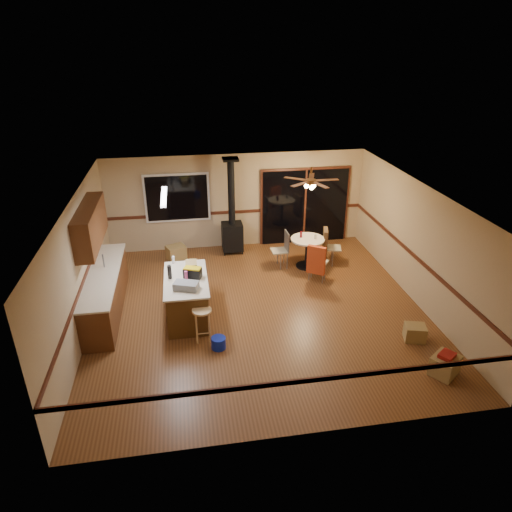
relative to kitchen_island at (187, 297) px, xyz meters
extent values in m
plane|color=brown|center=(1.50, 0.00, -0.45)|extent=(7.00, 7.00, 0.00)
plane|color=silver|center=(1.50, 0.00, 2.15)|extent=(7.00, 7.00, 0.00)
plane|color=tan|center=(1.50, 3.50, 0.85)|extent=(7.00, 0.00, 7.00)
plane|color=tan|center=(1.50, -3.50, 0.85)|extent=(7.00, 0.00, 7.00)
plane|color=tan|center=(-2.00, 0.00, 0.85)|extent=(0.00, 7.00, 7.00)
plane|color=tan|center=(5.00, 0.00, 0.85)|extent=(0.00, 7.00, 7.00)
cube|color=black|center=(-0.10, 3.45, 1.05)|extent=(1.72, 0.10, 1.32)
cube|color=black|center=(3.40, 3.45, 0.60)|extent=(2.52, 0.10, 2.10)
cube|color=#562D15|center=(-1.70, 0.50, -0.02)|extent=(0.60, 3.00, 0.86)
cube|color=beige|center=(-1.70, 0.50, 0.43)|extent=(0.64, 3.04, 0.04)
cube|color=#562D15|center=(-1.83, 0.70, 1.45)|extent=(0.35, 2.00, 0.80)
cube|color=#503114|center=(0.00, 0.00, -0.02)|extent=(0.80, 1.60, 0.86)
cube|color=beige|center=(0.00, 0.00, 0.43)|extent=(0.88, 1.68, 0.04)
cube|color=black|center=(1.30, 3.05, 0.00)|extent=(0.55, 0.50, 0.75)
cylinder|color=black|center=(1.30, 3.05, 1.26)|extent=(0.18, 0.18, 1.77)
cylinder|color=brown|center=(3.07, 1.86, 1.80)|extent=(0.24, 0.24, 0.10)
cylinder|color=brown|center=(3.07, 1.86, 2.07)|extent=(0.05, 0.05, 0.16)
sphere|color=#FFD88C|center=(3.07, 1.86, 1.68)|extent=(0.16, 0.16, 0.16)
cube|color=white|center=(-0.30, 0.30, 2.11)|extent=(0.10, 1.20, 0.04)
cube|color=slate|center=(0.00, -0.44, 0.52)|extent=(0.53, 0.40, 0.14)
cube|color=black|center=(0.15, 0.03, 0.54)|extent=(0.39, 0.30, 0.19)
cube|color=gold|center=(0.15, 0.03, 0.65)|extent=(0.38, 0.29, 0.03)
cube|color=olive|center=(0.13, 0.31, 0.55)|extent=(0.24, 0.32, 0.21)
cylinder|color=black|center=(-0.31, 0.06, 0.59)|extent=(0.08, 0.08, 0.29)
cylinder|color=#D84C8C|center=(0.01, -0.08, 0.55)|extent=(0.07, 0.07, 0.20)
cylinder|color=white|center=(-0.24, 0.72, 0.53)|extent=(0.07, 0.07, 0.18)
cylinder|color=tan|center=(0.27, -0.89, -0.11)|extent=(0.45, 0.45, 0.68)
cylinder|color=#0D23C2|center=(0.54, -1.21, -0.34)|extent=(0.29, 0.29, 0.23)
cylinder|color=black|center=(3.07, 1.86, -0.43)|extent=(0.53, 0.53, 0.04)
cylinder|color=black|center=(3.07, 1.86, -0.06)|extent=(0.10, 0.10, 0.70)
cylinder|color=beige|center=(3.07, 1.86, 0.31)|extent=(0.86, 0.86, 0.04)
cylinder|color=#590C14|center=(2.92, 1.96, 0.41)|extent=(0.07, 0.07, 0.16)
cylinder|color=beige|center=(3.25, 1.81, 0.39)|extent=(0.06, 0.06, 0.13)
cube|color=tan|center=(2.37, 1.96, 0.00)|extent=(0.41, 0.41, 0.03)
cube|color=slate|center=(2.56, 1.97, 0.25)|extent=(0.04, 0.40, 0.50)
cube|color=tan|center=(3.17, 1.16, 0.00)|extent=(0.56, 0.56, 0.03)
cube|color=slate|center=(3.06, 1.00, 0.25)|extent=(0.35, 0.25, 0.50)
cube|color=#AA3513|center=(3.05, 0.99, 0.15)|extent=(0.42, 0.33, 0.70)
cube|color=tan|center=(3.77, 1.91, 0.00)|extent=(0.49, 0.49, 0.03)
cube|color=slate|center=(3.59, 1.96, 0.25)|extent=(0.13, 0.39, 0.50)
cube|color=#47301B|center=(3.57, 1.96, 0.15)|extent=(0.21, 0.45, 0.70)
cube|color=olive|center=(-0.23, 2.84, -0.27)|extent=(0.58, 0.53, 0.37)
cube|color=olive|center=(4.36, -2.58, -0.27)|extent=(0.61, 0.59, 0.36)
cube|color=olive|center=(4.32, -1.55, -0.30)|extent=(0.46, 0.42, 0.31)
cube|color=maroon|center=(4.36, -2.58, -0.06)|extent=(0.35, 0.34, 0.07)
camera|label=1|loc=(0.09, -8.29, 4.85)|focal=32.00mm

